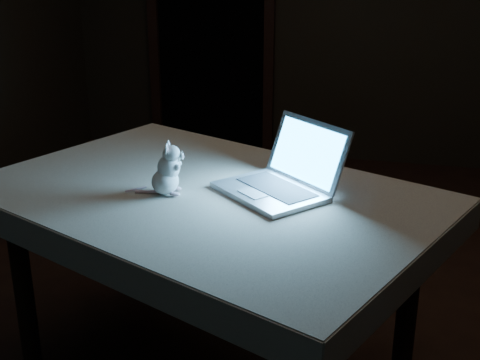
% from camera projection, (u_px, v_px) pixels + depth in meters
% --- Properties ---
extents(floor, '(5.00, 5.00, 0.00)m').
position_uv_depth(floor, '(288.00, 320.00, 3.04)').
color(floor, black).
rests_on(floor, ground).
extents(doorway, '(1.06, 0.36, 2.13)m').
position_uv_depth(doorway, '(211.00, 23.00, 5.19)').
color(doorway, black).
rests_on(doorway, back_wall).
extents(table, '(1.79, 1.51, 0.82)m').
position_uv_depth(table, '(208.00, 292.00, 2.49)').
color(table, black).
rests_on(table, floor).
extents(tablecloth, '(1.97, 1.75, 0.11)m').
position_uv_depth(tablecloth, '(193.00, 202.00, 2.39)').
color(tablecloth, beige).
rests_on(tablecloth, table).
extents(laptop, '(0.50, 0.50, 0.26)m').
position_uv_depth(laptop, '(270.00, 161.00, 2.27)').
color(laptop, '#AFAFB3').
rests_on(laptop, tablecloth).
extents(plush_mouse, '(0.19, 0.19, 0.19)m').
position_uv_depth(plush_mouse, '(165.00, 168.00, 2.29)').
color(plush_mouse, silver).
rests_on(plush_mouse, tablecloth).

